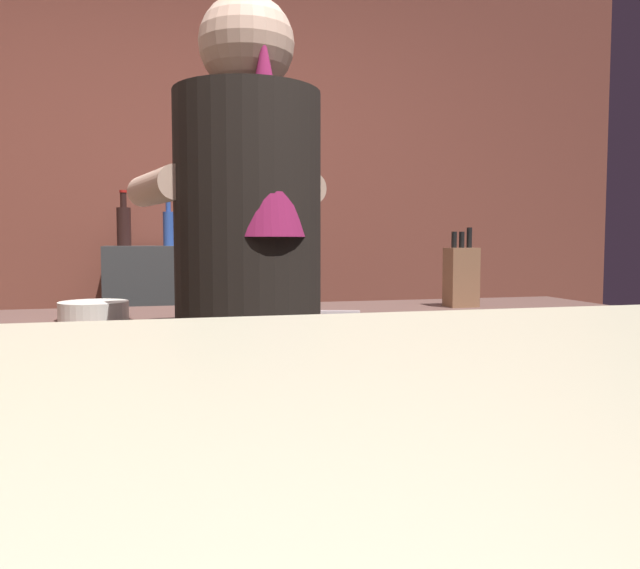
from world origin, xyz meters
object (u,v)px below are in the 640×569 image
at_px(bottle_vinegar, 190,229).
at_px(bottle_soy, 169,227).
at_px(mixing_bowl, 94,311).
at_px(bottle_hot_sauce, 124,224).
at_px(chefs_knife, 321,312).
at_px(knife_block, 461,276).
at_px(bottle_olive_oil, 234,231).
at_px(bartender, 249,306).

relative_size(bottle_vinegar, bottle_soy, 0.88).
xyz_separation_m(mixing_bowl, bottle_hot_sauce, (0.02, 1.35, 0.28)).
relative_size(mixing_bowl, chefs_knife, 0.80).
height_order(knife_block, bottle_olive_oil, bottle_olive_oil).
bearing_deg(bottle_soy, bottle_olive_oil, 11.23).
xyz_separation_m(bartender, bottle_vinegar, (-0.05, 1.66, 0.21)).
distance_m(bottle_hot_sauce, bottle_soy, 0.22).
bearing_deg(bottle_vinegar, chefs_knife, -75.17).
height_order(chefs_knife, bottle_olive_oil, bottle_olive_oil).
bearing_deg(bottle_vinegar, knife_block, -54.63).
bearing_deg(bottle_hot_sauce, bottle_soy, -13.52).
bearing_deg(bottle_soy, chefs_knife, -71.38).
distance_m(knife_block, bottle_soy, 1.56).
bearing_deg(mixing_bowl, bottle_vinegar, 75.31).
bearing_deg(bottle_soy, bartender, -84.70).
relative_size(bottle_hot_sauce, bottle_vinegar, 1.28).
bearing_deg(bottle_vinegar, bottle_hot_sauce, 164.33).
bearing_deg(chefs_knife, bartender, -108.26).
xyz_separation_m(bartender, knife_block, (0.79, 0.48, 0.03)).
xyz_separation_m(knife_block, bottle_vinegar, (-0.84, 1.19, 0.18)).
distance_m(bartender, bottle_vinegar, 1.68).
bearing_deg(bartender, mixing_bowl, 29.81).
bearing_deg(bottle_soy, knife_block, -52.31).
xyz_separation_m(chefs_knife, bottle_soy, (-0.44, 1.30, 0.29)).
bearing_deg(mixing_bowl, bottle_soy, 80.07).
xyz_separation_m(bottle_hot_sauce, bottle_soy, (0.21, -0.05, -0.01)).
relative_size(knife_block, mixing_bowl, 1.40).
distance_m(bartender, bottle_olive_oil, 1.79).
bearing_deg(mixing_bowl, chefs_knife, 0.31).
relative_size(bottle_hot_sauce, bottle_soy, 1.13).
bearing_deg(knife_block, bottle_soy, 127.69).
bearing_deg(bartender, knife_block, -72.89).
bearing_deg(bottle_olive_oil, chefs_knife, -85.49).
height_order(knife_block, mixing_bowl, knife_block).
distance_m(mixing_bowl, chefs_knife, 0.66).
bearing_deg(bartender, chefs_knife, -48.58).
bearing_deg(mixing_bowl, knife_block, 3.67).
relative_size(knife_block, bottle_vinegar, 1.27).
distance_m(mixing_bowl, bottle_olive_oil, 1.50).
bearing_deg(bottle_vinegar, bottle_soy, 160.07).
xyz_separation_m(bartender, mixing_bowl, (-0.39, 0.40, -0.04)).
relative_size(knife_block, bottle_olive_oil, 1.36).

